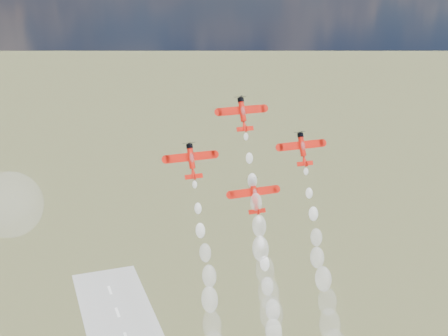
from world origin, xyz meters
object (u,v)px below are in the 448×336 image
at_px(plane_left, 191,160).
at_px(plane_right, 302,148).
at_px(plane_slot, 255,195).
at_px(plane_lead, 243,113).

distance_m(plane_left, plane_right, 27.65).
xyz_separation_m(plane_right, plane_slot, (-13.82, -4.11, -8.76)).
height_order(plane_lead, plane_slot, plane_lead).
bearing_deg(plane_slot, plane_lead, 90.00).
height_order(plane_lead, plane_right, plane_lead).
bearing_deg(plane_right, plane_left, 180.00).
xyz_separation_m(plane_lead, plane_slot, (0.00, -8.22, -17.52)).
xyz_separation_m(plane_lead, plane_right, (13.82, -4.11, -8.76)).
bearing_deg(plane_lead, plane_left, -163.44).
height_order(plane_left, plane_slot, plane_left).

